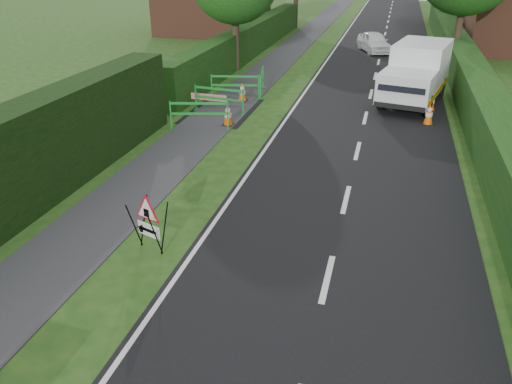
{
  "coord_description": "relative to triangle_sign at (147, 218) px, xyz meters",
  "views": [
    {
      "loc": [
        3.23,
        -7.02,
        5.8
      ],
      "look_at": [
        0.63,
        2.61,
        0.89
      ],
      "focal_mm": 35.0,
      "sensor_mm": 36.0,
      "label": 1
    }
  ],
  "objects": [
    {
      "name": "ground",
      "position": [
        1.29,
        -1.07,
        -0.77
      ],
      "size": [
        120.0,
        120.0,
        0.0
      ],
      "primitive_type": "plane",
      "color": "#1D4614",
      "rests_on": "ground"
    },
    {
      "name": "road_surface",
      "position": [
        3.79,
        33.93,
        -0.76
      ],
      "size": [
        6.0,
        90.0,
        0.02
      ],
      "primitive_type": "cube",
      "color": "black",
      "rests_on": "ground"
    },
    {
      "name": "footpath",
      "position": [
        -1.71,
        33.93,
        -0.76
      ],
      "size": [
        2.0,
        90.0,
        0.02
      ],
      "primitive_type": "cube",
      "color": "#2D2D30",
      "rests_on": "ground"
    },
    {
      "name": "hedge_west_far",
      "position": [
        -3.71,
        20.93,
        -0.77
      ],
      "size": [
        1.0,
        24.0,
        1.8
      ],
      "primitive_type": "cube",
      "color": "#14380F",
      "rests_on": "ground"
    },
    {
      "name": "hedge_east",
      "position": [
        7.79,
        14.93,
        -0.77
      ],
      "size": [
        1.2,
        50.0,
        1.5
      ],
      "primitive_type": "cube",
      "color": "#14380F",
      "rests_on": "ground"
    },
    {
      "name": "triangle_sign",
      "position": [
        0.0,
        0.0,
        0.0
      ],
      "size": [
        0.96,
        0.96,
        1.1
      ],
      "rotation": [
        0.0,
        0.0,
        -0.34
      ],
      "color": "black",
      "rests_on": "ground"
    },
    {
      "name": "works_van",
      "position": [
        5.54,
        13.29,
        0.45
      ],
      "size": [
        2.97,
        5.33,
        2.3
      ],
      "rotation": [
        0.0,
        0.0,
        -0.21
      ],
      "color": "silver",
      "rests_on": "ground"
    },
    {
      "name": "traffic_cone_0",
      "position": [
        6.03,
        10.27,
        -0.38
      ],
      "size": [
        0.38,
        0.38,
        0.79
      ],
      "color": "black",
      "rests_on": "ground"
    },
    {
      "name": "traffic_cone_1",
      "position": [
        6.18,
        12.07,
        -0.38
      ],
      "size": [
        0.38,
        0.38,
        0.79
      ],
      "color": "black",
      "rests_on": "ground"
    },
    {
      "name": "traffic_cone_2",
      "position": [
        6.67,
        14.75,
        -0.38
      ],
      "size": [
        0.38,
        0.38,
        0.79
      ],
      "color": "black",
      "rests_on": "ground"
    },
    {
      "name": "traffic_cone_3",
      "position": [
        -0.94,
        8.31,
        -0.38
      ],
      "size": [
        0.38,
        0.38,
        0.79
      ],
      "color": "black",
      "rests_on": "ground"
    },
    {
      "name": "traffic_cone_4",
      "position": [
        -1.33,
        11.41,
        -0.38
      ],
      "size": [
        0.38,
        0.38,
        0.79
      ],
      "color": "black",
      "rests_on": "ground"
    },
    {
      "name": "ped_barrier_0",
      "position": [
        -1.8,
        7.69,
        -0.14
      ],
      "size": [
        2.08,
        0.85,
        1.0
      ],
      "rotation": [
        0.0,
        0.0,
        0.25
      ],
      "color": "#188529",
      "rests_on": "ground"
    },
    {
      "name": "ped_barrier_1",
      "position": [
        -1.75,
        9.71,
        -0.14
      ],
      "size": [
        2.08,
        0.55,
        1.0
      ],
      "rotation": [
        0.0,
        0.0,
        -0.1
      ],
      "color": "#188529",
      "rests_on": "ground"
    },
    {
      "name": "ped_barrier_2",
      "position": [
        -1.78,
        11.86,
        -0.14
      ],
      "size": [
        2.09,
        0.8,
        1.0
      ],
      "rotation": [
        0.0,
        0.0,
        0.22
      ],
      "color": "#188529",
      "rests_on": "ground"
    },
    {
      "name": "ped_barrier_3",
      "position": [
        -0.87,
        12.88,
        -0.14
      ],
      "size": [
        0.74,
        2.09,
        1.0
      ],
      "rotation": [
        0.0,
        0.0,
        1.77
      ],
      "color": "#188529",
      "rests_on": "ground"
    },
    {
      "name": "redwhite_plank",
      "position": [
        -2.34,
        10.12,
        -0.77
      ],
      "size": [
        1.5,
        0.1,
        0.25
      ],
      "primitive_type": "cube",
      "rotation": [
        0.0,
        0.0,
        -0.04
      ],
      "color": "red",
      "rests_on": "ground"
    },
    {
      "name": "hatchback_car",
      "position": [
        3.33,
        24.03,
        -0.18
      ],
      "size": [
        2.54,
        3.72,
        1.18
      ],
      "primitive_type": "imported",
      "rotation": [
        0.0,
        0.0,
        0.37
      ],
      "color": "white",
      "rests_on": "ground"
    }
  ]
}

